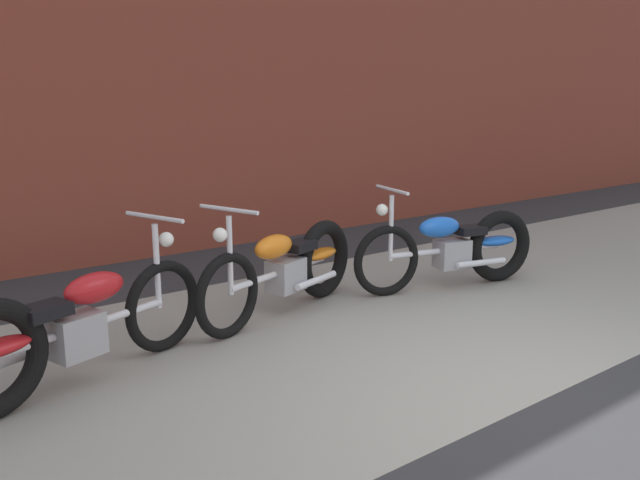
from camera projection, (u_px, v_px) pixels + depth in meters
The scene contains 6 objects.
ground_plane at pixel (537, 403), 3.96m from camera, with size 80.00×80.00×0.00m, color #2D2D30.
sidewalk_slab at pixel (353, 325), 5.32m from camera, with size 36.00×3.50×0.01m, color gray.
brick_building_wall at pixel (164, 60), 7.51m from camera, with size 36.00×0.50×4.54m, color brown.
motorcycle_red at pixel (65, 330), 4.07m from camera, with size 1.94×0.84×1.03m.
motorcycle_orange at pixel (291, 267), 5.61m from camera, with size 1.94×0.83×1.03m.
motorcycle_blue at pixel (459, 247), 6.34m from camera, with size 1.97×0.76×1.03m.
Camera 1 is at (-3.28, -2.09, 1.83)m, focal length 36.20 mm.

